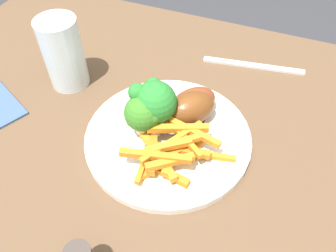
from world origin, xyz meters
TOP-DOWN VIEW (x-y plane):
  - dining_table at (0.00, 0.00)m, footprint 0.93×0.76m
  - dinner_plate at (-0.05, -0.02)m, footprint 0.25×0.25m
  - broccoli_floret_front at (-0.02, -0.01)m, footprint 0.06×0.05m
  - broccoli_floret_middle at (-0.03, -0.03)m, footprint 0.04×0.05m
  - broccoli_floret_back at (-0.03, -0.03)m, footprint 0.07×0.07m
  - carrot_fries_pile at (-0.07, 0.02)m, footprint 0.15×0.12m
  - chicken_drumstick_near at (-0.07, -0.07)m, footprint 0.10×0.12m
  - chicken_drumstick_far at (-0.07, -0.07)m, footprint 0.08×0.12m
  - chicken_drumstick_extra at (-0.07, -0.06)m, footprint 0.11×0.11m
  - fork at (-0.14, -0.25)m, footprint 0.19×0.04m
  - water_glass at (0.16, -0.08)m, footprint 0.07×0.07m

SIDE VIEW (x-z plane):
  - dining_table at x=0.00m, z-range 0.24..0.98m
  - fork at x=-0.14m, z-range 0.73..0.74m
  - dinner_plate at x=-0.05m, z-range 0.73..0.74m
  - carrot_fries_pile at x=-0.07m, z-range 0.74..0.78m
  - chicken_drumstick_far at x=-0.07m, z-range 0.74..0.78m
  - chicken_drumstick_near at x=-0.07m, z-range 0.74..0.79m
  - chicken_drumstick_extra at x=-0.07m, z-range 0.74..0.80m
  - broccoli_floret_middle at x=-0.03m, z-range 0.75..0.81m
  - broccoli_floret_front at x=-0.02m, z-range 0.75..0.82m
  - water_glass at x=0.16m, z-range 0.73..0.86m
  - broccoli_floret_back at x=-0.03m, z-range 0.76..0.84m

